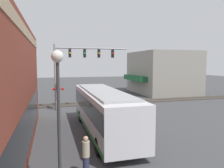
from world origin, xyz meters
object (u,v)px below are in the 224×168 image
object	(u,v)px
pedestrian_near_bus	(130,118)
pedestrian_by_lamp	(86,155)
city_bus	(103,109)
parked_car_white	(94,93)
streetlamp	(59,111)
crossing_signal	(58,89)

from	to	relation	value
pedestrian_near_bus	pedestrian_by_lamp	bearing A→B (deg)	143.21
city_bus	parked_car_white	distance (m)	16.60
city_bus	pedestrian_near_bus	bearing A→B (deg)	-92.98
streetlamp	parked_car_white	xyz separation A→B (m)	(23.17, -5.89, -2.54)
crossing_signal	pedestrian_near_bus	xyz separation A→B (m)	(-8.57, -4.79, -1.35)
streetlamp	pedestrian_near_bus	world-z (taller)	streetlamp
crossing_signal	city_bus	bearing A→B (deg)	-161.75
city_bus	pedestrian_by_lamp	size ratio (longest dim) A/B	6.26
city_bus	pedestrian_near_bus	xyz separation A→B (m)	(-0.10, -2.00, -0.75)
parked_car_white	pedestrian_near_bus	xyz separation A→B (m)	(-16.47, 0.60, 0.27)
crossing_signal	streetlamp	size ratio (longest dim) A/B	0.70
crossing_signal	parked_car_white	distance (m)	9.70
pedestrian_near_bus	pedestrian_by_lamp	distance (m)	6.89
crossing_signal	parked_car_white	bearing A→B (deg)	-34.28
streetlamp	pedestrian_near_bus	distance (m)	8.83
streetlamp	pedestrian_by_lamp	bearing A→B (deg)	-44.61
parked_car_white	crossing_signal	bearing A→B (deg)	145.72
pedestrian_near_bus	streetlamp	bearing A→B (deg)	141.70
pedestrian_by_lamp	city_bus	bearing A→B (deg)	-20.70
streetlamp	pedestrian_by_lamp	world-z (taller)	streetlamp
crossing_signal	pedestrian_near_bus	size ratio (longest dim) A/B	2.07
parked_car_white	pedestrian_by_lamp	xyz separation A→B (m)	(-21.99, 4.72, 0.24)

